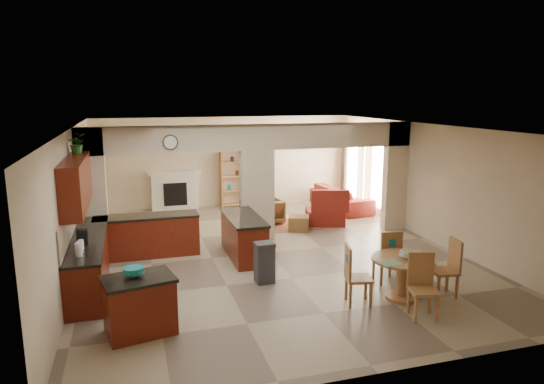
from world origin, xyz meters
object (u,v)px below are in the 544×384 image
object	(u,v)px
armchair	(269,211)
kitchen_island	(140,305)
dining_table	(403,272)
sofa	(341,198)

from	to	relation	value
armchair	kitchen_island	bearing A→B (deg)	50.11
dining_table	armchair	world-z (taller)	dining_table
dining_table	armchair	size ratio (longest dim) A/B	1.49
kitchen_island	dining_table	distance (m)	4.37
kitchen_island	dining_table	world-z (taller)	kitchen_island
dining_table	sofa	size ratio (longest dim) A/B	0.45
dining_table	armchair	bearing A→B (deg)	98.34
dining_table	sofa	distance (m)	6.68
kitchen_island	sofa	bearing A→B (deg)	34.27
kitchen_island	dining_table	size ratio (longest dim) A/B	1.04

